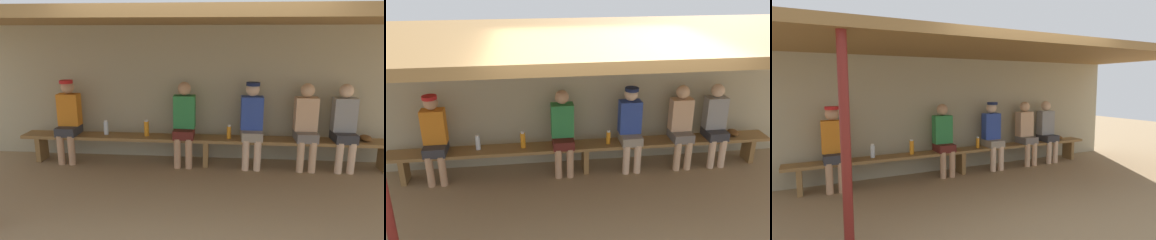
{
  "view_description": "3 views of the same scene",
  "coord_description": "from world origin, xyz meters",
  "views": [
    {
      "loc": [
        0.24,
        -3.79,
        2.06
      ],
      "look_at": [
        -0.2,
        1.29,
        0.81
      ],
      "focal_mm": 32.77,
      "sensor_mm": 36.0,
      "label": 1
    },
    {
      "loc": [
        -0.86,
        -4.06,
        3.16
      ],
      "look_at": [
        -0.16,
        1.22,
        1.01
      ],
      "focal_mm": 37.57,
      "sensor_mm": 36.0,
      "label": 2
    },
    {
      "loc": [
        -2.59,
        -3.81,
        1.67
      ],
      "look_at": [
        0.0,
        1.41,
        1.04
      ],
      "focal_mm": 29.63,
      "sensor_mm": 36.0,
      "label": 3
    }
  ],
  "objects": [
    {
      "name": "player_rightmost",
      "position": [
        2.11,
        1.55,
        0.73
      ],
      "size": [
        0.34,
        0.42,
        1.34
      ],
      "color": "#333338",
      "rests_on": "ground"
    },
    {
      "name": "water_bottle_blue",
      "position": [
        -1.64,
        1.58,
        0.57
      ],
      "size": [
        0.07,
        0.07,
        0.23
      ],
      "color": "silver",
      "rests_on": "bench"
    },
    {
      "name": "player_in_white",
      "position": [
        -2.25,
        1.55,
        0.75
      ],
      "size": [
        0.34,
        0.42,
        1.34
      ],
      "color": "#333338",
      "rests_on": "ground"
    },
    {
      "name": "dugout_roof",
      "position": [
        0.0,
        0.7,
        2.26
      ],
      "size": [
        8.0,
        2.8,
        0.12
      ],
      "primitive_type": "cube",
      "color": "olive",
      "rests_on": "back_wall"
    },
    {
      "name": "ground_plane",
      "position": [
        0.0,
        0.0,
        0.0
      ],
      "size": [
        24.0,
        24.0,
        0.0
      ],
      "primitive_type": "plane",
      "color": "#937754"
    },
    {
      "name": "back_wall",
      "position": [
        0.0,
        2.0,
        1.1
      ],
      "size": [
        8.0,
        0.2,
        2.2
      ],
      "primitive_type": "cube",
      "color": "tan",
      "rests_on": "ground"
    },
    {
      "name": "player_in_red",
      "position": [
        0.71,
        1.55,
        0.75
      ],
      "size": [
        0.34,
        0.42,
        1.34
      ],
      "color": "gray",
      "rests_on": "ground"
    },
    {
      "name": "water_bottle_green",
      "position": [
        -0.96,
        1.56,
        0.58
      ],
      "size": [
        0.08,
        0.08,
        0.26
      ],
      "color": "orange",
      "rests_on": "bench"
    },
    {
      "name": "water_bottle_clear",
      "position": [
        0.36,
        1.53,
        0.56
      ],
      "size": [
        0.07,
        0.07,
        0.22
      ],
      "color": "orange",
      "rests_on": "bench"
    },
    {
      "name": "bench",
      "position": [
        0.0,
        1.55,
        0.39
      ],
      "size": [
        6.0,
        0.36,
        0.46
      ],
      "color": "olive",
      "rests_on": "ground"
    },
    {
      "name": "player_in_blue",
      "position": [
        1.54,
        1.55,
        0.73
      ],
      "size": [
        0.34,
        0.42,
        1.34
      ],
      "color": "slate",
      "rests_on": "ground"
    },
    {
      "name": "baseball_glove_tan",
      "position": [
        2.46,
        1.58,
        0.51
      ],
      "size": [
        0.17,
        0.24,
        0.09
      ],
      "primitive_type": "ellipsoid",
      "rotation": [
        0.0,
        0.0,
        1.58
      ],
      "color": "brown",
      "rests_on": "bench"
    },
    {
      "name": "player_middle",
      "position": [
        -0.35,
        1.55,
        0.73
      ],
      "size": [
        0.34,
        0.42,
        1.34
      ],
      "color": "#591E19",
      "rests_on": "ground"
    }
  ]
}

